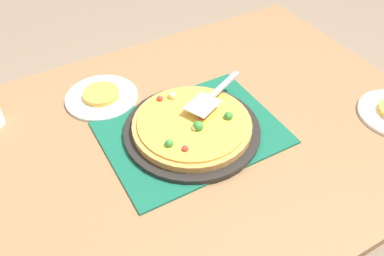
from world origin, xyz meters
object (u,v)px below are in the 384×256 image
object	(u,v)px
pizza_pan	(192,130)
served_slice_right	(101,94)
pizza_server	(212,96)
pizza	(192,125)
plate_far_right	(102,97)

from	to	relation	value
pizza_pan	served_slice_right	world-z (taller)	served_slice_right
pizza_server	pizza	bearing A→B (deg)	25.00
pizza_server	pizza_pan	bearing A→B (deg)	24.95
served_slice_right	pizza_server	bearing A→B (deg)	138.15
plate_far_right	served_slice_right	world-z (taller)	served_slice_right
pizza	pizza_server	xyz separation A→B (m)	(-0.09, -0.04, 0.04)
pizza_pan	pizza_server	size ratio (longest dim) A/B	1.68
served_slice_right	pizza	bearing A→B (deg)	121.68
pizza_pan	pizza	world-z (taller)	pizza
pizza_pan	served_slice_right	size ratio (longest dim) A/B	3.45
plate_far_right	served_slice_right	distance (m)	0.01
pizza	served_slice_right	world-z (taller)	pizza
pizza	pizza_server	size ratio (longest dim) A/B	1.46
pizza_pan	plate_far_right	bearing A→B (deg)	-58.32
pizza	plate_far_right	size ratio (longest dim) A/B	1.50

